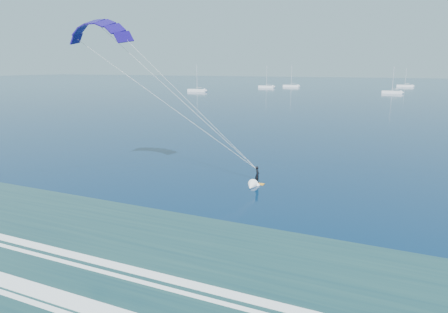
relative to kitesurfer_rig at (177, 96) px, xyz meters
name	(u,v)px	position (x,y,z in m)	size (l,w,h in m)	color
kitesurfer_rig	(177,96)	(0.00, 0.00, 0.00)	(20.66, 7.79, 17.66)	orange
sailboat_0	(197,90)	(-70.58, 136.55, -8.37)	(9.42, 2.40, 12.72)	silver
sailboat_1	(266,87)	(-51.34, 183.75, -8.37)	(8.96, 2.40, 12.27)	silver
sailboat_2	(291,86)	(-40.82, 198.21, -8.37)	(9.47, 2.40, 12.66)	silver
sailboat_3	(392,92)	(15.35, 160.87, -8.37)	(8.52, 2.40, 11.86)	silver
sailboat_7	(405,86)	(20.23, 227.14, -8.39)	(9.07, 2.40, 10.73)	silver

